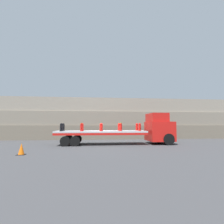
% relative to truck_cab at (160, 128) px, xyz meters
% --- Properties ---
extents(ground_plane, '(120.00, 120.00, 0.00)m').
position_rel_truck_cab_xyz_m(ground_plane, '(-5.81, 0.00, -1.50)').
color(ground_plane, '#38383A').
extents(rock_cliff, '(60.00, 3.30, 5.39)m').
position_rel_truck_cab_xyz_m(rock_cliff, '(-5.81, 7.02, 1.20)').
color(rock_cliff, '#706656').
rests_on(rock_cliff, ground_plane).
extents(truck_cab, '(2.30, 2.74, 2.98)m').
position_rel_truck_cab_xyz_m(truck_cab, '(0.00, 0.00, 0.00)').
color(truck_cab, red).
rests_on(truck_cab, ground_plane).
extents(flatbed_trailer, '(8.45, 2.58, 1.29)m').
position_rel_truck_cab_xyz_m(flatbed_trailer, '(-6.39, 0.00, -0.46)').
color(flatbed_trailer, '#B2B2B7').
rests_on(flatbed_trailer, ground_plane).
extents(fire_hydrant_black_near_0, '(0.31, 0.46, 0.74)m').
position_rel_truck_cab_xyz_m(fire_hydrant_black_near_0, '(-9.43, -0.55, 0.15)').
color(fire_hydrant_black_near_0, black).
rests_on(fire_hydrant_black_near_0, flatbed_trailer).
extents(fire_hydrant_black_far_0, '(0.31, 0.46, 0.74)m').
position_rel_truck_cab_xyz_m(fire_hydrant_black_far_0, '(-9.43, 0.55, 0.15)').
color(fire_hydrant_black_far_0, black).
rests_on(fire_hydrant_black_far_0, flatbed_trailer).
extents(fire_hydrant_red_near_1, '(0.31, 0.46, 0.74)m').
position_rel_truck_cab_xyz_m(fire_hydrant_red_near_1, '(-7.62, -0.55, 0.15)').
color(fire_hydrant_red_near_1, red).
rests_on(fire_hydrant_red_near_1, flatbed_trailer).
extents(fire_hydrant_red_far_1, '(0.31, 0.46, 0.74)m').
position_rel_truck_cab_xyz_m(fire_hydrant_red_far_1, '(-7.62, 0.55, 0.15)').
color(fire_hydrant_red_far_1, red).
rests_on(fire_hydrant_red_far_1, flatbed_trailer).
extents(fire_hydrant_red_near_2, '(0.31, 0.46, 0.74)m').
position_rel_truck_cab_xyz_m(fire_hydrant_red_near_2, '(-5.81, -0.55, 0.15)').
color(fire_hydrant_red_near_2, red).
rests_on(fire_hydrant_red_near_2, flatbed_trailer).
extents(fire_hydrant_red_far_2, '(0.31, 0.46, 0.74)m').
position_rel_truck_cab_xyz_m(fire_hydrant_red_far_2, '(-5.81, 0.55, 0.15)').
color(fire_hydrant_red_far_2, red).
rests_on(fire_hydrant_red_far_2, flatbed_trailer).
extents(fire_hydrant_red_near_3, '(0.31, 0.46, 0.74)m').
position_rel_truck_cab_xyz_m(fire_hydrant_red_near_3, '(-4.00, -0.55, 0.15)').
color(fire_hydrant_red_near_3, red).
rests_on(fire_hydrant_red_near_3, flatbed_trailer).
extents(fire_hydrant_red_far_3, '(0.31, 0.46, 0.74)m').
position_rel_truck_cab_xyz_m(fire_hydrant_red_far_3, '(-4.00, 0.55, 0.15)').
color(fire_hydrant_red_far_3, red).
rests_on(fire_hydrant_red_far_3, flatbed_trailer).
extents(fire_hydrant_red_near_4, '(0.31, 0.46, 0.74)m').
position_rel_truck_cab_xyz_m(fire_hydrant_red_near_4, '(-2.18, -0.55, 0.15)').
color(fire_hydrant_red_near_4, red).
rests_on(fire_hydrant_red_near_4, flatbed_trailer).
extents(fire_hydrant_red_far_4, '(0.31, 0.46, 0.74)m').
position_rel_truck_cab_xyz_m(fire_hydrant_red_far_4, '(-2.18, 0.55, 0.15)').
color(fire_hydrant_red_far_4, red).
rests_on(fire_hydrant_red_far_4, flatbed_trailer).
extents(cargo_strap_rear, '(0.05, 2.68, 0.01)m').
position_rel_truck_cab_xyz_m(cargo_strap_rear, '(-7.62, 0.00, 0.54)').
color(cargo_strap_rear, yellow).
rests_on(cargo_strap_rear, fire_hydrant_red_near_1).
extents(cargo_strap_middle, '(0.05, 2.68, 0.01)m').
position_rel_truck_cab_xyz_m(cargo_strap_middle, '(-4.00, 0.00, 0.54)').
color(cargo_strap_middle, yellow).
rests_on(cargo_strap_middle, fire_hydrant_red_near_3).
extents(traffic_cone, '(0.47, 0.47, 0.70)m').
position_rel_truck_cab_xyz_m(traffic_cone, '(-10.99, -5.23, -1.15)').
color(traffic_cone, black).
rests_on(traffic_cone, ground_plane).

